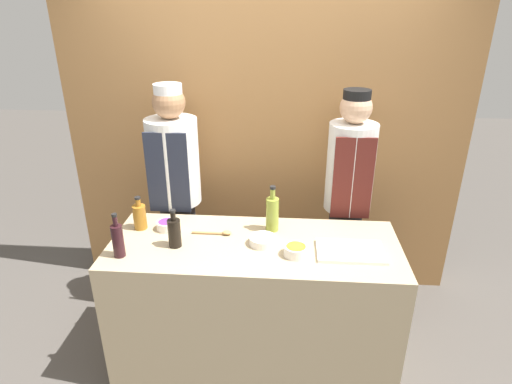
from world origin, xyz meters
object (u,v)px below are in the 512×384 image
wooden_spoon (217,233)px  bottle_wine (118,240)px  bottle_amber (140,216)px  sauce_bowl_purple (167,225)px  chef_left (176,194)px  sauce_bowl_yellow (296,250)px  sauce_bowl_orange (263,240)px  chef_right (347,200)px  cutting_board (350,251)px  bottle_soy (174,232)px  bottle_oil (272,213)px

wooden_spoon → bottle_wine: bearing=-151.0°
bottle_amber → sauce_bowl_purple: bearing=0.8°
chef_left → bottle_wine: bearing=-100.2°
bottle_amber → wooden_spoon: bearing=-5.1°
sauce_bowl_yellow → bottle_wine: (-1.01, -0.09, 0.07)m
sauce_bowl_orange → chef_right: 0.81m
sauce_bowl_orange → wooden_spoon: (-0.29, 0.09, -0.01)m
cutting_board → chef_right: (0.05, 0.64, 0.04)m
sauce_bowl_orange → bottle_soy: (-0.52, -0.07, 0.07)m
chef_left → chef_right: 1.24m
sauce_bowl_orange → chef_right: bearing=45.2°
sauce_bowl_purple → chef_left: chef_left is taller
cutting_board → bottle_wine: bearing=-174.3°
wooden_spoon → chef_left: size_ratio=0.14×
sauce_bowl_purple → wooden_spoon: (0.33, -0.05, -0.02)m
cutting_board → sauce_bowl_yellow: bearing=-171.7°
sauce_bowl_orange → chef_left: 0.88m
cutting_board → chef_left: 1.35m
chef_left → chef_right: chef_left is taller
wooden_spoon → chef_right: chef_right is taller
sauce_bowl_yellow → wooden_spoon: 0.53m
sauce_bowl_purple → chef_left: 0.44m
sauce_bowl_yellow → chef_left: 1.11m
sauce_bowl_orange → bottle_oil: bottle_oil is taller
bottle_amber → chef_right: chef_right is taller
bottle_wine → bottle_oil: bearing=23.6°
chef_left → bottle_amber: bearing=-105.9°
sauce_bowl_orange → wooden_spoon: 0.31m
sauce_bowl_yellow → bottle_oil: 0.34m
bottle_amber → bottle_wine: 0.33m
sauce_bowl_yellow → bottle_wine: bottle_wine is taller
sauce_bowl_orange → bottle_wine: (-0.81, -0.20, 0.08)m
sauce_bowl_yellow → wooden_spoon: (-0.49, 0.20, -0.02)m
sauce_bowl_purple → wooden_spoon: size_ratio=0.53×
sauce_bowl_purple → bottle_soy: size_ratio=0.55×
cutting_board → chef_left: size_ratio=0.22×
cutting_board → bottle_amber: bearing=171.3°
bottle_soy → chef_right: 1.26m
sauce_bowl_yellow → bottle_soy: size_ratio=0.58×
chef_right → bottle_wine: bearing=-150.8°
sauce_bowl_purple → chef_left: (-0.05, 0.44, 0.02)m
sauce_bowl_yellow → chef_right: size_ratio=0.08×
sauce_bowl_purple → chef_right: 1.27m
bottle_oil → chef_left: size_ratio=0.17×
cutting_board → chef_right: 0.64m
sauce_bowl_purple → chef_left: bearing=96.2°
bottle_amber → chef_right: size_ratio=0.13×
wooden_spoon → bottle_amber: bearing=174.9°
sauce_bowl_purple → chef_left: size_ratio=0.08×
sauce_bowl_orange → wooden_spoon: sauce_bowl_orange is taller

